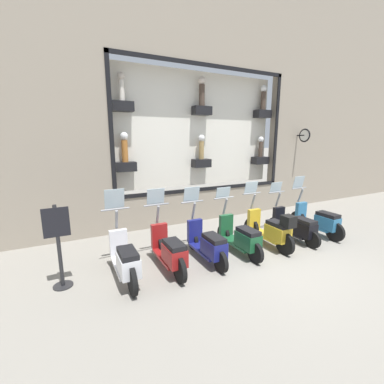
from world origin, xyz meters
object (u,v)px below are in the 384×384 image
Objects in this scene: scooter_yellow_2 at (271,229)px; scooter_white_6 at (125,259)px; scooter_black_1 at (296,226)px; scooter_navy_4 at (208,244)px; scooter_teal_0 at (318,221)px; shop_sign_post at (59,244)px; scooter_green_3 at (241,237)px; scooter_red_5 at (169,251)px.

scooter_yellow_2 is 3.73m from scooter_white_6.
scooter_navy_4 is (0.00, 2.80, 0.01)m from scooter_black_1.
scooter_teal_0 is 1.12× the size of shop_sign_post.
scooter_teal_0 reaches higher than scooter_green_3.
shop_sign_post is at bearing 85.55° from scooter_yellow_2.
scooter_red_5 is (0.00, 4.66, 0.00)m from scooter_teal_0.
scooter_black_1 is (-0.01, 0.93, -0.03)m from scooter_teal_0.
scooter_black_1 is at bearing 90.61° from scooter_teal_0.
scooter_teal_0 is at bearing -88.25° from scooter_yellow_2.
scooter_green_3 is (0.00, 1.86, 0.01)m from scooter_black_1.
scooter_red_5 is at bearing 89.76° from scooter_green_3.
scooter_teal_0 is 3.73m from scooter_navy_4.
shop_sign_post is (0.32, 1.13, 0.42)m from scooter_white_6.
scooter_black_1 is 1.11× the size of shop_sign_post.
scooter_green_3 is at bearing -90.23° from scooter_white_6.
scooter_teal_0 is 1.00× the size of scooter_red_5.
scooter_red_5 is at bearing 89.84° from scooter_black_1.
scooter_white_6 is 1.25m from shop_sign_post.
scooter_red_5 is (0.01, 3.73, 0.03)m from scooter_black_1.
scooter_navy_4 reaches higher than scooter_black_1.
scooter_teal_0 is 1.01× the size of scooter_green_3.
scooter_teal_0 is 1.87m from scooter_yellow_2.
scooter_red_5 is at bearing -98.83° from shop_sign_post.
shop_sign_post is at bearing 83.78° from scooter_navy_4.
scooter_green_3 is at bearing 89.92° from scooter_black_1.
scooter_white_6 reaches higher than shop_sign_post.
scooter_navy_4 and shop_sign_post have the same top height.
scooter_white_6 is at bearing 89.83° from scooter_black_1.
scooter_yellow_2 is 0.94m from scooter_green_3.
scooter_navy_4 is at bearing 89.88° from scooter_green_3.
scooter_green_3 is (-0.01, 2.80, -0.02)m from scooter_teal_0.
shop_sign_post is (0.33, 3.93, 0.45)m from scooter_green_3.
scooter_red_5 is 0.93m from scooter_white_6.
scooter_white_6 is (0.00, 0.93, 0.01)m from scooter_red_5.
scooter_white_6 is at bearing 89.96° from scooter_teal_0.
scooter_black_1 is at bearing -90.08° from scooter_green_3.
scooter_green_3 is at bearing 90.15° from scooter_teal_0.
scooter_navy_4 is at bearing -90.37° from scooter_red_5.
shop_sign_post is at bearing 86.73° from scooter_black_1.
shop_sign_post is (0.33, 5.79, 0.46)m from scooter_black_1.
scooter_red_5 reaches higher than scooter_black_1.
scooter_yellow_2 is (-0.05, 0.93, 0.07)m from scooter_black_1.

